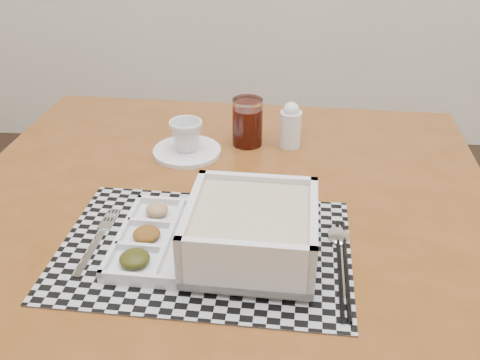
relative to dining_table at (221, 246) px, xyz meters
name	(u,v)px	position (x,y,z in m)	size (l,w,h in m)	color
dining_table	(221,246)	(0.00, 0.00, 0.00)	(1.10, 1.10, 0.78)	#583310
placemat	(205,248)	(-0.01, -0.11, 0.08)	(0.48, 0.33, 0.00)	#9E9EA5
serving_tray	(242,236)	(0.05, -0.13, 0.12)	(0.34, 0.25, 0.10)	silver
fork	(97,239)	(-0.20, -0.10, 0.08)	(0.03, 0.19, 0.00)	silver
spoon	(339,240)	(0.21, -0.08, 0.09)	(0.04, 0.18, 0.01)	silver
chopsticks	(343,267)	(0.21, -0.15, 0.09)	(0.03, 0.24, 0.01)	black
saucer	(187,151)	(-0.09, 0.23, 0.08)	(0.15, 0.15, 0.01)	silver
cup	(186,136)	(-0.09, 0.23, 0.12)	(0.07, 0.07, 0.07)	silver
juice_glass	(247,124)	(0.04, 0.28, 0.13)	(0.07, 0.07, 0.11)	white
creamer_bottle	(290,126)	(0.13, 0.28, 0.13)	(0.05, 0.05, 0.11)	silver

